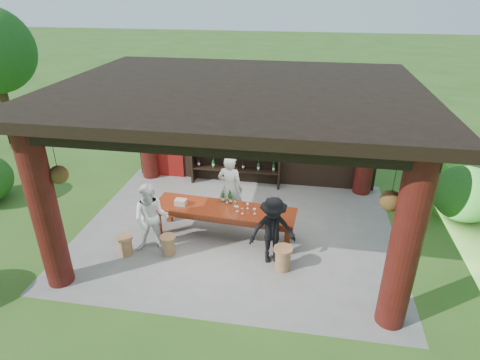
% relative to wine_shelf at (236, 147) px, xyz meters
% --- Properties ---
extents(ground, '(90.00, 90.00, 0.00)m').
position_rel_wine_shelf_xyz_m(ground, '(0.48, -2.45, -1.15)').
color(ground, '#2D5119').
rests_on(ground, ground).
extents(pavilion, '(7.50, 6.00, 3.60)m').
position_rel_wine_shelf_xyz_m(pavilion, '(0.46, -2.02, 0.98)').
color(pavilion, slate).
rests_on(pavilion, ground).
extents(wine_shelf, '(2.62, 0.40, 2.30)m').
position_rel_wine_shelf_xyz_m(wine_shelf, '(0.00, 0.00, 0.00)').
color(wine_shelf, black).
rests_on(wine_shelf, ground).
extents(tasting_table, '(3.32, 1.08, 0.75)m').
position_rel_wine_shelf_xyz_m(tasting_table, '(0.23, -2.75, -0.52)').
color(tasting_table, '#61250D').
rests_on(tasting_table, ground).
extents(stool_near_left, '(0.35, 0.35, 0.46)m').
position_rel_wine_shelf_xyz_m(stool_near_left, '(-0.83, -3.64, -0.91)').
color(stool_near_left, brown).
rests_on(stool_near_left, ground).
extents(stool_near_right, '(0.40, 0.40, 0.52)m').
position_rel_wine_shelf_xyz_m(stool_near_right, '(1.66, -3.74, -0.88)').
color(stool_near_right, brown).
rests_on(stool_near_right, ground).
extents(stool_far_left, '(0.35, 0.35, 0.46)m').
position_rel_wine_shelf_xyz_m(stool_far_left, '(-1.75, -3.81, -0.91)').
color(stool_far_left, brown).
rests_on(stool_far_left, ground).
extents(host, '(0.71, 0.54, 1.74)m').
position_rel_wine_shelf_xyz_m(host, '(0.23, -1.99, -0.28)').
color(host, silver).
rests_on(host, ground).
extents(guest_woman, '(0.88, 0.74, 1.60)m').
position_rel_wine_shelf_xyz_m(guest_woman, '(-1.21, -3.53, -0.35)').
color(guest_woman, white).
rests_on(guest_woman, ground).
extents(guest_man, '(1.10, 0.82, 1.52)m').
position_rel_wine_shelf_xyz_m(guest_man, '(1.41, -3.49, -0.40)').
color(guest_man, black).
rests_on(guest_man, ground).
extents(table_bottles, '(0.27, 0.16, 0.31)m').
position_rel_wine_shelf_xyz_m(table_bottles, '(0.26, -2.45, -0.25)').
color(table_bottles, '#194C1E').
rests_on(table_bottles, tasting_table).
extents(table_glasses, '(1.10, 0.50, 0.15)m').
position_rel_wine_shelf_xyz_m(table_glasses, '(0.77, -2.75, -0.33)').
color(table_glasses, silver).
rests_on(table_glasses, tasting_table).
extents(napkin_basket, '(0.27, 0.20, 0.14)m').
position_rel_wine_shelf_xyz_m(napkin_basket, '(-0.79, -2.76, -0.33)').
color(napkin_basket, '#BF6672').
rests_on(napkin_basket, tasting_table).
extents(shrubs, '(16.36, 9.01, 1.36)m').
position_rel_wine_shelf_xyz_m(shrubs, '(3.17, -1.77, -0.59)').
color(shrubs, '#194C14').
rests_on(shrubs, ground).
extents(trees, '(21.69, 8.99, 4.80)m').
position_rel_wine_shelf_xyz_m(trees, '(3.84, -0.80, 2.21)').
color(trees, '#3F2819').
rests_on(trees, ground).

